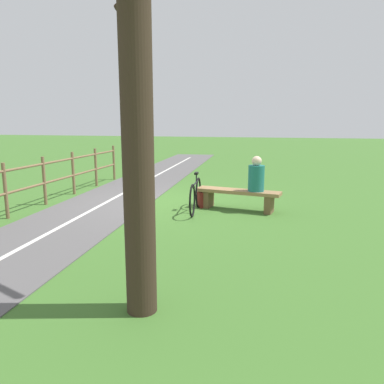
{
  "coord_description": "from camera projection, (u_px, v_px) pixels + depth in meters",
  "views": [
    {
      "loc": [
        -3.13,
        9.26,
        2.14
      ],
      "look_at": [
        -1.62,
        3.08,
        0.92
      ],
      "focal_mm": 35.05,
      "sensor_mm": 36.0,
      "label": 1
    }
  ],
  "objects": [
    {
      "name": "person_seated",
      "position": [
        256.0,
        176.0,
        8.79
      ],
      "size": [
        0.44,
        0.44,
        0.83
      ],
      "rotation": [
        0.0,
        0.0,
        -0.18
      ],
      "color": "#1E6B66",
      "rests_on": "bench"
    },
    {
      "name": "bench",
      "position": [
        238.0,
        196.0,
        9.06
      ],
      "size": [
        2.09,
        0.79,
        0.5
      ],
      "rotation": [
        0.0,
        0.0,
        -0.18
      ],
      "color": "#937047",
      "rests_on": "ground_plane"
    },
    {
      "name": "backpack",
      "position": [
        202.0,
        199.0,
        9.41
      ],
      "size": [
        0.37,
        0.4,
        0.39
      ],
      "rotation": [
        0.0,
        0.0,
        2.12
      ],
      "color": "maroon",
      "rests_on": "ground_plane"
    },
    {
      "name": "bicycle",
      "position": [
        195.0,
        195.0,
        8.89
      ],
      "size": [
        0.2,
        1.75,
        0.93
      ],
      "rotation": [
        0.0,
        0.0,
        1.66
      ],
      "color": "black",
      "rests_on": "ground_plane"
    },
    {
      "name": "tree_by_path",
      "position": [
        137.0,
        129.0,
        3.92
      ],
      "size": [
        1.56,
        1.58,
        4.65
      ],
      "color": "#38281E",
      "rests_on": "ground_plane"
    },
    {
      "name": "ground_plane",
      "position": [
        161.0,
        202.0,
        9.97
      ],
      "size": [
        80.0,
        80.0,
        0.0
      ],
      "primitive_type": "plane",
      "color": "#3D6B28"
    },
    {
      "name": "paved_path",
      "position": [
        23.0,
        247.0,
        6.42
      ],
      "size": [
        4.67,
        36.08,
        0.02
      ],
      "primitive_type": "cube",
      "rotation": [
        0.0,
        0.0,
        0.06
      ],
      "color": "#565454",
      "rests_on": "ground_plane"
    },
    {
      "name": "path_centre_line",
      "position": [
        23.0,
        247.0,
        6.41
      ],
      "size": [
        2.18,
        31.94,
        0.0
      ],
      "primitive_type": "cube",
      "rotation": [
        0.0,
        0.0,
        0.06
      ],
      "color": "silver",
      "rests_on": "paved_path"
    }
  ]
}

